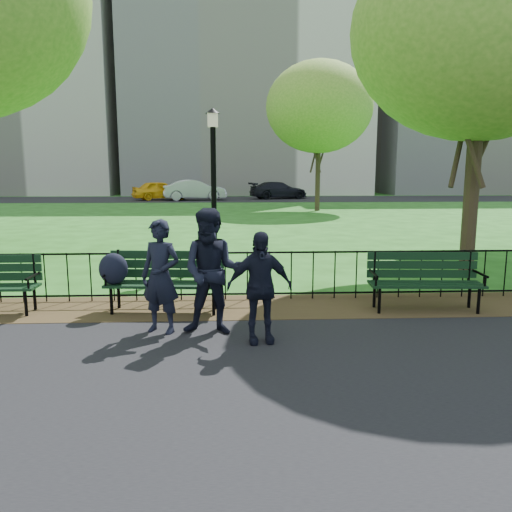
{
  "coord_description": "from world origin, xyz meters",
  "views": [
    {
      "loc": [
        0.32,
        -6.84,
        2.33
      ],
      "look_at": [
        0.73,
        1.5,
        0.9
      ],
      "focal_mm": 35.0,
      "sensor_mm": 36.0,
      "label": 1
    }
  ],
  "objects_px": {
    "lamppost": "(214,183)",
    "taxi": "(161,190)",
    "sedan_dark": "(279,190)",
    "tree_near_e": "(483,28)",
    "person_left": "(161,276)",
    "park_bench_main": "(141,272)",
    "park_bench_right_a": "(424,275)",
    "person_mid": "(212,272)",
    "person_right": "(259,287)",
    "sedan_silver": "(195,190)",
    "tree_far_e": "(319,107)"
  },
  "relations": [
    {
      "from": "lamppost",
      "to": "taxi",
      "type": "xyz_separation_m",
      "value": [
        -5.3,
        28.97,
        -1.28
      ]
    },
    {
      "from": "sedan_dark",
      "to": "tree_near_e",
      "type": "bearing_deg",
      "value": 166.77
    },
    {
      "from": "person_left",
      "to": "park_bench_main",
      "type": "bearing_deg",
      "value": 136.16
    },
    {
      "from": "park_bench_main",
      "to": "lamppost",
      "type": "xyz_separation_m",
      "value": [
        1.09,
        3.77,
        1.36
      ]
    },
    {
      "from": "park_bench_right_a",
      "to": "person_mid",
      "type": "relative_size",
      "value": 1.05
    },
    {
      "from": "park_bench_right_a",
      "to": "person_mid",
      "type": "height_order",
      "value": "person_mid"
    },
    {
      "from": "park_bench_right_a",
      "to": "tree_near_e",
      "type": "xyz_separation_m",
      "value": [
        1.97,
        2.59,
        4.63
      ]
    },
    {
      "from": "park_bench_right_a",
      "to": "person_right",
      "type": "height_order",
      "value": "person_right"
    },
    {
      "from": "tree_near_e",
      "to": "sedan_dark",
      "type": "height_order",
      "value": "tree_near_e"
    },
    {
      "from": "sedan_silver",
      "to": "sedan_dark",
      "type": "bearing_deg",
      "value": -83.88
    },
    {
      "from": "tree_far_e",
      "to": "sedan_dark",
      "type": "xyz_separation_m",
      "value": [
        -1.1,
        12.78,
        -5.21
      ]
    },
    {
      "from": "sedan_silver",
      "to": "tree_near_e",
      "type": "bearing_deg",
      "value": -174.24
    },
    {
      "from": "tree_far_e",
      "to": "person_left",
      "type": "distance_m",
      "value": 23.69
    },
    {
      "from": "lamppost",
      "to": "tree_near_e",
      "type": "bearing_deg",
      "value": -12.57
    },
    {
      "from": "lamppost",
      "to": "person_left",
      "type": "distance_m",
      "value": 5.03
    },
    {
      "from": "lamppost",
      "to": "sedan_silver",
      "type": "relative_size",
      "value": 0.76
    },
    {
      "from": "lamppost",
      "to": "person_left",
      "type": "xyz_separation_m",
      "value": [
        -0.61,
        -4.84,
        -1.21
      ]
    },
    {
      "from": "park_bench_right_a",
      "to": "lamppost",
      "type": "xyz_separation_m",
      "value": [
        -3.65,
        3.84,
        1.44
      ]
    },
    {
      "from": "lamppost",
      "to": "tree_near_e",
      "type": "relative_size",
      "value": 0.5
    },
    {
      "from": "park_bench_right_a",
      "to": "sedan_dark",
      "type": "distance_m",
      "value": 34.11
    },
    {
      "from": "park_bench_main",
      "to": "park_bench_right_a",
      "type": "distance_m",
      "value": 4.74
    },
    {
      "from": "tree_near_e",
      "to": "person_left",
      "type": "height_order",
      "value": "tree_near_e"
    },
    {
      "from": "person_mid",
      "to": "sedan_silver",
      "type": "xyz_separation_m",
      "value": [
        -2.65,
        33.25,
        -0.09
      ]
    },
    {
      "from": "person_mid",
      "to": "park_bench_main",
      "type": "bearing_deg",
      "value": 143.82
    },
    {
      "from": "person_right",
      "to": "sedan_silver",
      "type": "height_order",
      "value": "sedan_silver"
    },
    {
      "from": "sedan_silver",
      "to": "sedan_dark",
      "type": "relative_size",
      "value": 1.02
    },
    {
      "from": "park_bench_main",
      "to": "person_mid",
      "type": "height_order",
      "value": "person_mid"
    },
    {
      "from": "tree_near_e",
      "to": "person_right",
      "type": "xyz_separation_m",
      "value": [
        -4.84,
        -4.09,
        -4.46
      ]
    },
    {
      "from": "sedan_silver",
      "to": "park_bench_right_a",
      "type": "bearing_deg",
      "value": -178.77
    },
    {
      "from": "lamppost",
      "to": "person_left",
      "type": "bearing_deg",
      "value": -97.16
    },
    {
      "from": "person_right",
      "to": "sedan_dark",
      "type": "bearing_deg",
      "value": 76.83
    },
    {
      "from": "tree_far_e",
      "to": "person_right",
      "type": "relative_size",
      "value": 5.58
    },
    {
      "from": "park_bench_main",
      "to": "person_right",
      "type": "bearing_deg",
      "value": -35.21
    },
    {
      "from": "tree_near_e",
      "to": "taxi",
      "type": "xyz_separation_m",
      "value": [
        -10.92,
        30.22,
        -4.47
      ]
    },
    {
      "from": "sedan_dark",
      "to": "sedan_silver",
      "type": "bearing_deg",
      "value": 90.28
    },
    {
      "from": "park_bench_main",
      "to": "person_left",
      "type": "bearing_deg",
      "value": -61.25
    },
    {
      "from": "park_bench_right_a",
      "to": "sedan_silver",
      "type": "xyz_separation_m",
      "value": [
        -6.17,
        32.15,
        0.22
      ]
    },
    {
      "from": "tree_near_e",
      "to": "person_right",
      "type": "bearing_deg",
      "value": -139.82
    },
    {
      "from": "sedan_dark",
      "to": "park_bench_right_a",
      "type": "bearing_deg",
      "value": 163.29
    },
    {
      "from": "taxi",
      "to": "tree_far_e",
      "type": "bearing_deg",
      "value": -159.6
    },
    {
      "from": "person_left",
      "to": "person_mid",
      "type": "height_order",
      "value": "person_mid"
    },
    {
      "from": "taxi",
      "to": "sedan_dark",
      "type": "distance_m",
      "value": 9.77
    },
    {
      "from": "park_bench_main",
      "to": "lamppost",
      "type": "distance_m",
      "value": 4.15
    },
    {
      "from": "lamppost",
      "to": "tree_near_e",
      "type": "height_order",
      "value": "tree_near_e"
    },
    {
      "from": "tree_near_e",
      "to": "tree_far_e",
      "type": "bearing_deg",
      "value": 90.42
    },
    {
      "from": "tree_near_e",
      "to": "sedan_silver",
      "type": "distance_m",
      "value": 30.98
    },
    {
      "from": "park_bench_right_a",
      "to": "tree_far_e",
      "type": "height_order",
      "value": "tree_far_e"
    },
    {
      "from": "park_bench_right_a",
      "to": "taxi",
      "type": "distance_m",
      "value": 34.01
    },
    {
      "from": "tree_near_e",
      "to": "person_mid",
      "type": "height_order",
      "value": "tree_near_e"
    },
    {
      "from": "park_bench_right_a",
      "to": "lamppost",
      "type": "bearing_deg",
      "value": 137.21
    }
  ]
}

